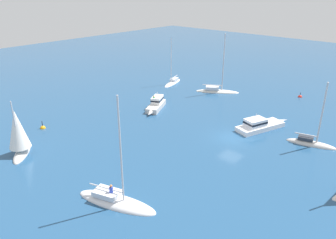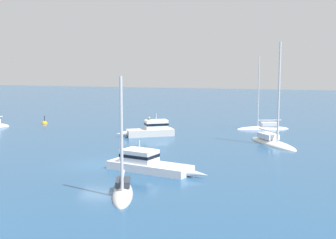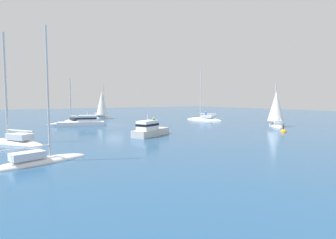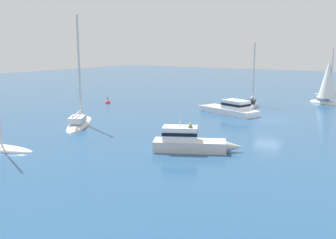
% 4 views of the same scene
% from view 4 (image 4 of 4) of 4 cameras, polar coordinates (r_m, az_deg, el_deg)
% --- Properties ---
extents(ground_plane, '(160.00, 160.00, 0.00)m').
position_cam_4_polar(ground_plane, '(37.88, 15.00, -0.09)').
color(ground_plane, navy).
extents(motor_cruiser, '(4.12, 8.14, 2.25)m').
position_cam_4_polar(motor_cruiser, '(40.41, 9.40, 1.67)').
color(motor_cruiser, white).
rests_on(motor_cruiser, ground).
extents(sailboat, '(7.04, 5.40, 10.20)m').
position_cam_4_polar(sailboat, '(35.22, -13.25, -0.45)').
color(sailboat, silver).
rests_on(sailboat, ground).
extents(motor_cruiser_1, '(3.81, 5.99, 2.38)m').
position_cam_4_polar(motor_cruiser_1, '(25.81, 3.20, -3.28)').
color(motor_cruiser_1, silver).
rests_on(motor_cruiser_1, ground).
extents(ketch_1, '(5.59, 2.59, 7.98)m').
position_cam_4_polar(ketch_1, '(46.44, 12.58, 2.26)').
color(ketch_1, silver).
rests_on(ketch_1, ground).
extents(sloop_1, '(3.55, 4.91, 7.35)m').
position_cam_4_polar(sloop_1, '(50.60, 23.04, 5.04)').
color(sloop_1, silver).
rests_on(sloop_1, ground).
extents(channel_buoy, '(0.65, 0.65, 1.08)m').
position_cam_4_polar(channel_buoy, '(48.18, -9.09, 2.47)').
color(channel_buoy, red).
rests_on(channel_buoy, ground).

